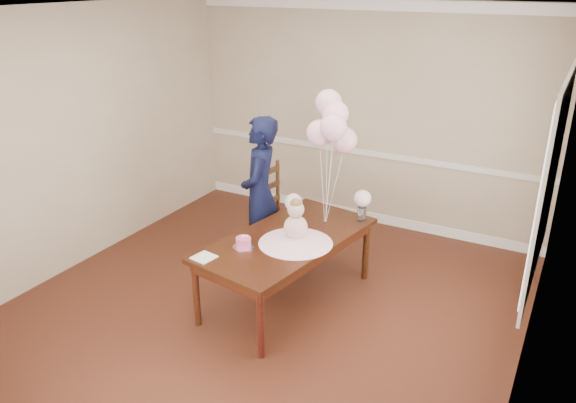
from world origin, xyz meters
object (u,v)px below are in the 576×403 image
at_px(birthday_cake, 243,242).
at_px(woman, 260,194).
at_px(dining_table_top, 287,239).
at_px(dining_chair_seat, 283,223).

xyz_separation_m(birthday_cake, woman, (-0.35, 0.86, 0.10)).
xyz_separation_m(dining_table_top, dining_chair_seat, (-0.40, 0.65, -0.17)).
bearing_deg(woman, birthday_cake, 2.37).
xyz_separation_m(dining_table_top, birthday_cake, (-0.25, -0.37, 0.07)).
height_order(birthday_cake, dining_chair_seat, birthday_cake).
bearing_deg(woman, dining_table_top, 30.56).
height_order(dining_chair_seat, woman, woman).
bearing_deg(birthday_cake, dining_chair_seat, 98.63).
relative_size(birthday_cake, woman, 0.08).
bearing_deg(dining_table_top, woman, 149.71).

